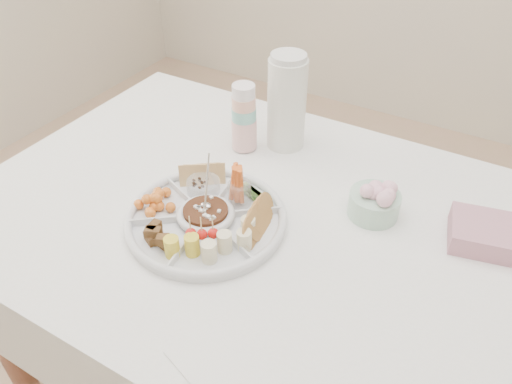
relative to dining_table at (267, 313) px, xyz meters
The scene contains 14 objects.
floor 0.38m from the dining_table, ahead, with size 4.00×4.00×0.00m, color tan.
dining_table is the anchor object (origin of this frame).
party_tray 0.43m from the dining_table, 139.18° to the right, with size 0.38×0.38×0.04m, color silver.
bean_dip 0.44m from the dining_table, 139.18° to the right, with size 0.11×0.11×0.04m, color #462B15.
tortillas 0.43m from the dining_table, 81.83° to the right, with size 0.10×0.10×0.06m, color #A77A46, non-canonical shape.
carrot_cucumber 0.45m from the dining_table, 163.97° to the left, with size 0.12×0.12×0.10m, color orange, non-canonical shape.
pita_raisins 0.47m from the dining_table, behind, with size 0.12×0.12×0.06m, color tan, non-canonical shape.
cherries 0.50m from the dining_table, 154.17° to the right, with size 0.11×0.11×0.05m, color #D3640D, non-canonical shape.
granola_chunks 0.50m from the dining_table, 126.81° to the right, with size 0.09×0.09×0.04m, color brown, non-canonical shape.
banana_tomato 0.48m from the dining_table, 100.29° to the right, with size 0.11×0.11×0.09m, color #EAE159, non-canonical shape.
cup_stack 0.57m from the dining_table, 132.39° to the left, with size 0.07×0.07×0.20m, color silver.
thermos 0.62m from the dining_table, 110.76° to the left, with size 0.11×0.11×0.28m, color white.
flower_bowl 0.50m from the dining_table, 31.77° to the left, with size 0.12×0.12×0.09m, color #B0E0C2.
napkin_stack 0.64m from the dining_table, 19.61° to the left, with size 0.15×0.13×0.05m, color #B87B8C.
Camera 1 is at (0.44, -0.82, 1.56)m, focal length 35.00 mm.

